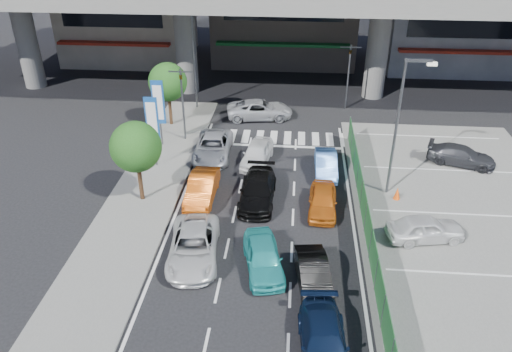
# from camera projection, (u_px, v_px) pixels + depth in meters

# --- Properties ---
(ground) EXTENTS (120.00, 120.00, 0.00)m
(ground) POSITION_uv_depth(u_px,v_px,m) (259.00, 250.00, 24.53)
(ground) COLOR black
(ground) RESTS_ON ground
(parking_lot) EXTENTS (12.00, 28.00, 0.06)m
(parking_lot) POSITION_uv_depth(u_px,v_px,m) (477.00, 237.00, 25.43)
(parking_lot) COLOR #61615F
(parking_lot) RESTS_ON ground
(sidewalk_left) EXTENTS (4.00, 30.00, 0.12)m
(sidewalk_left) POSITION_uv_depth(u_px,v_px,m) (143.00, 199.00, 28.48)
(sidewalk_left) COLOR #61615F
(sidewalk_left) RESTS_ON ground
(fence_run) EXTENTS (0.16, 22.00, 1.80)m
(fence_run) POSITION_uv_depth(u_px,v_px,m) (368.00, 229.00, 24.55)
(fence_run) COLOR #205F2C
(fence_run) RESTS_ON ground
(building_east) EXTENTS (12.00, 10.90, 12.00)m
(building_east) POSITION_uv_depth(u_px,v_px,m) (451.00, 3.00, 48.01)
(building_east) COLOR gray
(building_east) RESTS_ON ground
(traffic_light_left) EXTENTS (1.60, 1.24, 5.20)m
(traffic_light_left) POSITION_uv_depth(u_px,v_px,m) (182.00, 87.00, 33.41)
(traffic_light_left) COLOR #595B60
(traffic_light_left) RESTS_ON ground
(traffic_light_right) EXTENTS (1.60, 1.24, 5.20)m
(traffic_light_right) POSITION_uv_depth(u_px,v_px,m) (350.00, 61.00, 38.60)
(traffic_light_right) COLOR #595B60
(traffic_light_right) RESTS_ON ground
(street_lamp_right) EXTENTS (1.65, 0.22, 8.00)m
(street_lamp_right) POSITION_uv_depth(u_px,v_px,m) (401.00, 118.00, 26.82)
(street_lamp_right) COLOR #595B60
(street_lamp_right) RESTS_ON ground
(street_lamp_left) EXTENTS (1.65, 0.22, 8.00)m
(street_lamp_left) POSITION_uv_depth(u_px,v_px,m) (196.00, 50.00, 38.20)
(street_lamp_left) COLOR #595B60
(street_lamp_left) RESTS_ON ground
(signboard_near) EXTENTS (0.80, 0.14, 4.70)m
(signboard_near) POSITION_uv_depth(u_px,v_px,m) (152.00, 123.00, 30.46)
(signboard_near) COLOR #595B60
(signboard_near) RESTS_ON ground
(signboard_far) EXTENTS (0.80, 0.14, 4.70)m
(signboard_far) POSITION_uv_depth(u_px,v_px,m) (159.00, 104.00, 33.08)
(signboard_far) COLOR #595B60
(signboard_far) RESTS_ON ground
(tree_near) EXTENTS (2.80, 2.80, 4.80)m
(tree_near) POSITION_uv_depth(u_px,v_px,m) (136.00, 147.00, 26.83)
(tree_near) COLOR #382314
(tree_near) RESTS_ON ground
(tree_far) EXTENTS (2.80, 2.80, 4.80)m
(tree_far) POSITION_uv_depth(u_px,v_px,m) (168.00, 82.00, 35.97)
(tree_far) COLOR #382314
(tree_far) RESTS_ON ground
(minivan_navy_back) EXTENTS (2.10, 4.53, 1.28)m
(minivan_navy_back) POSITION_uv_depth(u_px,v_px,m) (324.00, 343.00, 18.68)
(minivan_navy_back) COLOR black
(minivan_navy_back) RESTS_ON ground
(sedan_white_mid_left) EXTENTS (2.81, 5.18, 1.38)m
(sedan_white_mid_left) POSITION_uv_depth(u_px,v_px,m) (194.00, 246.00, 23.68)
(sedan_white_mid_left) COLOR silver
(sedan_white_mid_left) RESTS_ON ground
(taxi_teal_mid) EXTENTS (2.45, 4.30, 1.38)m
(taxi_teal_mid) POSITION_uv_depth(u_px,v_px,m) (263.00, 257.00, 22.99)
(taxi_teal_mid) COLOR #2AACAC
(taxi_teal_mid) RESTS_ON ground
(hatch_black_mid_right) EXTENTS (1.83, 3.97, 1.26)m
(hatch_black_mid_right) POSITION_uv_depth(u_px,v_px,m) (314.00, 275.00, 21.99)
(hatch_black_mid_right) COLOR black
(hatch_black_mid_right) RESTS_ON ground
(taxi_orange_left) EXTENTS (1.49, 4.20, 1.38)m
(taxi_orange_left) POSITION_uv_depth(u_px,v_px,m) (202.00, 188.00, 28.32)
(taxi_orange_left) COLOR #C5500F
(taxi_orange_left) RESTS_ON ground
(sedan_black_mid) EXTENTS (2.01, 4.78, 1.38)m
(sedan_black_mid) POSITION_uv_depth(u_px,v_px,m) (258.00, 190.00, 28.12)
(sedan_black_mid) COLOR black
(sedan_black_mid) RESTS_ON ground
(taxi_orange_right) EXTENTS (1.69, 3.84, 1.29)m
(taxi_orange_right) POSITION_uv_depth(u_px,v_px,m) (323.00, 201.00, 27.27)
(taxi_orange_right) COLOR #C75F15
(taxi_orange_right) RESTS_ON ground
(wagon_silver_front_left) EXTENTS (2.43, 5.03, 1.38)m
(wagon_silver_front_left) POSITION_uv_depth(u_px,v_px,m) (213.00, 147.00, 32.87)
(wagon_silver_front_left) COLOR #ACAEB5
(wagon_silver_front_left) RESTS_ON ground
(sedan_white_front_mid) EXTENTS (2.17, 4.24, 1.38)m
(sedan_white_front_mid) POSITION_uv_depth(u_px,v_px,m) (257.00, 153.00, 32.08)
(sedan_white_front_mid) COLOR white
(sedan_white_front_mid) RESTS_ON ground
(kei_truck_front_right) EXTENTS (1.37, 3.80, 1.25)m
(kei_truck_front_right) POSITION_uv_depth(u_px,v_px,m) (326.00, 164.00, 30.96)
(kei_truck_front_right) COLOR #558EE7
(kei_truck_front_right) RESTS_ON ground
(crossing_wagon_silver) EXTENTS (5.30, 2.95, 1.40)m
(crossing_wagon_silver) POSITION_uv_depth(u_px,v_px,m) (260.00, 110.00, 38.48)
(crossing_wagon_silver) COLOR #ADAFB5
(crossing_wagon_silver) RESTS_ON ground
(parked_sedan_white) EXTENTS (4.10, 2.27, 1.32)m
(parked_sedan_white) POSITION_uv_depth(u_px,v_px,m) (425.00, 228.00, 24.89)
(parked_sedan_white) COLOR silver
(parked_sedan_white) RESTS_ON parking_lot
(parked_sedan_dgrey) EXTENTS (4.52, 3.00, 1.22)m
(parked_sedan_dgrey) POSITION_uv_depth(u_px,v_px,m) (461.00, 156.00, 31.86)
(parked_sedan_dgrey) COLOR #333439
(parked_sedan_dgrey) RESTS_ON parking_lot
(traffic_cone) EXTENTS (0.44, 0.44, 0.74)m
(traffic_cone) POSITION_uv_depth(u_px,v_px,m) (397.00, 193.00, 28.33)
(traffic_cone) COLOR #F8510D
(traffic_cone) RESTS_ON parking_lot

